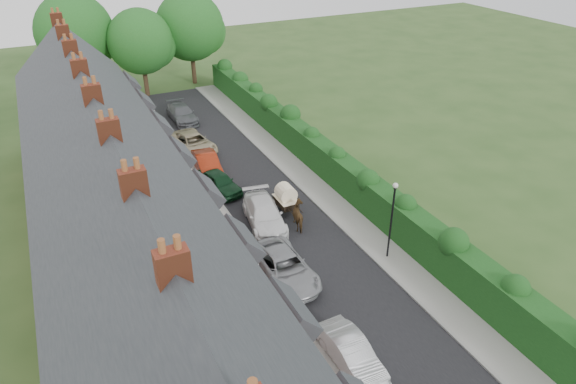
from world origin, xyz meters
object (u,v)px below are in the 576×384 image
Objects in this scene: lamppost at (392,211)px; horse at (300,216)px; car_green at (219,182)px; car_grey at (182,113)px; car_white at (264,214)px; car_silver_b at (285,267)px; car_beige at (193,143)px; car_red at (207,164)px; horse_cart at (286,196)px; car_silver_a at (351,353)px.

lamppost reaches higher than horse.
car_grey is at bearing 71.97° from car_green.
car_green is at bearing 111.88° from car_white.
car_silver_b is at bearing 64.21° from horse.
car_green is at bearing -101.78° from car_beige.
car_red reaches higher than car_silver_b.
car_white reaches higher than car_green.
horse_cart reaches higher than car_white.
horse_cart is (3.18, -4.73, 0.45)m from car_green.
car_grey is (0.20, 20.41, -0.02)m from car_white.
horse_cart is at bearing 75.28° from car_silver_a.
car_silver_b is at bearing -85.94° from car_red.
lamppost is at bearing -41.75° from car_white.
horse_cart is at bearing 63.31° from car_silver_b.
lamppost is at bearing -9.27° from car_silver_b.
car_beige is (0.32, 25.78, 0.06)m from car_silver_a.
car_beige is (-0.84, 13.20, -0.02)m from car_white.
car_red is 11.65m from car_grey.
lamppost is 1.78× the size of horse_cart.
horse is at bearing 53.11° from car_silver_b.
car_silver_b is 1.00× the size of car_beige.
car_white is 1.02× the size of car_grey.
lamppost is at bearing -63.27° from car_red.
car_green is 0.83× the size of car_grey.
car_silver_a is at bearing -99.97° from car_beige.
car_white is 1.88× the size of horse_cart.
car_silver_a is 0.98× the size of car_green.
car_green is 2.20× the size of horse.
car_grey reaches higher than car_silver_a.
car_silver_b is at bearing -92.08° from car_white.
horse is at bearing -90.00° from horse_cart.
car_silver_a is (-6.36, -5.98, -2.59)m from lamppost.
car_red is 2.35× the size of horse.
horse_cart is (2.00, 0.87, 0.41)m from car_white.
car_green is (-0.02, 18.18, 0.04)m from car_silver_a.
lamppost reaches higher than horse_cart.
car_silver_a is 18.18m from car_green.
car_red is (0.16, 14.42, 0.00)m from car_silver_b.
car_beige is 1.04× the size of car_grey.
car_silver_b is 1.02× the size of car_white.
lamppost is 14.00m from car_green.
car_red is 0.85× the size of car_beige.
car_red is at bearing 112.04° from lamppost.
horse_cart reaches higher than horse.
horse_cart is (3.04, -7.94, 0.42)m from car_red.
car_grey is (-5.00, 27.01, -2.53)m from lamppost.
car_red reaches higher than car_green.
horse is 0.69× the size of horse_cart.
lamppost is 2.59× the size of horse.
horse_cart is (1.80, -19.53, 0.42)m from car_grey.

